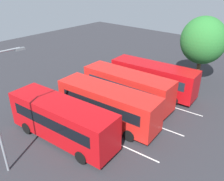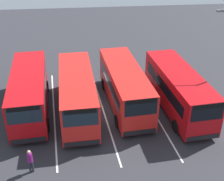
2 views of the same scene
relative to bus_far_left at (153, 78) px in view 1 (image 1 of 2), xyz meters
The scene contains 10 objects.
ground_plane 5.93m from the bus_far_left, 85.08° to the left, with size 66.87×66.87×0.00m, color #2B2B30.
bus_far_left is the anchor object (origin of this frame).
bus_center_left 3.73m from the bus_far_left, 79.51° to the left, with size 9.35×2.99×3.21m.
bus_center_right 7.45m from the bus_far_left, 90.52° to the left, with size 9.42×3.28×3.21m.
bus_far_right 11.57m from the bus_far_left, 85.15° to the left, with size 9.42×3.32×3.21m.
pedestrian 6.98m from the bus_far_left, ahead, with size 0.36×0.36×1.63m.
depot_tree 7.42m from the bus_far_left, 111.70° to the right, with size 5.12×4.61×7.67m.
lane_stripe_outer_left 2.53m from the bus_far_left, 74.48° to the left, with size 13.40×0.12×0.01m, color silver.
lane_stripe_inner_left 5.93m from the bus_far_left, 85.08° to the left, with size 13.40×0.12×0.01m, color silver.
lane_stripe_inner_right 9.70m from the bus_far_left, 87.09° to the left, with size 13.40×0.12×0.01m, color silver.
Camera 1 is at (-12.23, 14.91, 11.72)m, focal length 37.89 mm.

